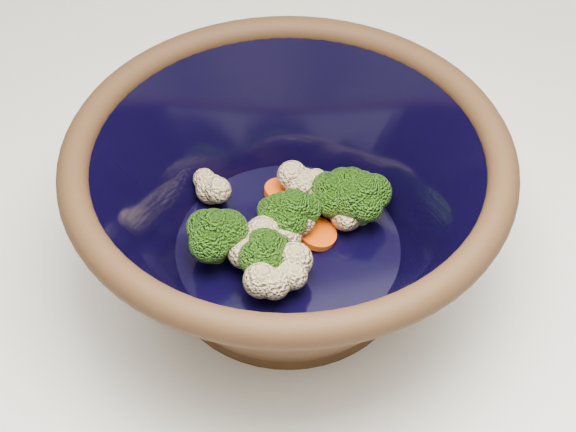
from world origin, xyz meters
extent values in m
cylinder|color=black|center=(-0.12, 0.00, 0.91)|extent=(0.20, 0.20, 0.01)
torus|color=black|center=(-0.12, 0.00, 1.03)|extent=(0.33, 0.33, 0.02)
cylinder|color=black|center=(-0.12, 0.00, 0.93)|extent=(0.19, 0.19, 0.00)
cylinder|color=#608442|center=(-0.14, -0.03, 0.94)|extent=(0.01, 0.01, 0.02)
ellipsoid|color=#346312|center=(-0.14, -0.03, 0.96)|extent=(0.04, 0.04, 0.03)
cylinder|color=#608442|center=(-0.07, 0.02, 0.94)|extent=(0.01, 0.01, 0.02)
ellipsoid|color=#346312|center=(-0.07, 0.02, 0.96)|extent=(0.04, 0.04, 0.03)
cylinder|color=#608442|center=(-0.18, 0.00, 0.94)|extent=(0.01, 0.01, 0.02)
ellipsoid|color=#346312|center=(-0.18, 0.00, 0.97)|extent=(0.04, 0.04, 0.04)
cylinder|color=#608442|center=(-0.11, 0.00, 0.94)|extent=(0.01, 0.01, 0.02)
ellipsoid|color=#346312|center=(-0.11, 0.00, 0.97)|extent=(0.04, 0.04, 0.04)
cylinder|color=#608442|center=(-0.05, 0.00, 0.94)|extent=(0.01, 0.01, 0.02)
ellipsoid|color=#346312|center=(-0.05, 0.00, 0.97)|extent=(0.04, 0.04, 0.04)
cylinder|color=#608442|center=(-0.12, 0.01, 0.94)|extent=(0.01, 0.01, 0.02)
ellipsoid|color=#346312|center=(-0.12, 0.01, 0.96)|extent=(0.04, 0.04, 0.03)
cylinder|color=#608442|center=(-0.06, 0.02, 0.94)|extent=(0.01, 0.01, 0.02)
ellipsoid|color=#346312|center=(-0.06, 0.02, 0.96)|extent=(0.04, 0.04, 0.03)
cylinder|color=#608442|center=(-0.14, -0.03, 0.94)|extent=(0.01, 0.01, 0.02)
ellipsoid|color=#346312|center=(-0.14, -0.03, 0.96)|extent=(0.04, 0.04, 0.03)
sphere|color=beige|center=(-0.14, -0.04, 0.95)|extent=(0.03, 0.03, 0.03)
sphere|color=beige|center=(-0.15, -0.01, 0.95)|extent=(0.03, 0.03, 0.03)
sphere|color=beige|center=(-0.09, 0.04, 0.95)|extent=(0.03, 0.03, 0.03)
sphere|color=beige|center=(-0.17, 0.06, 0.95)|extent=(0.03, 0.03, 0.03)
sphere|color=beige|center=(-0.13, 0.00, 0.95)|extent=(0.03, 0.03, 0.03)
sphere|color=beige|center=(-0.14, -0.04, 0.95)|extent=(0.03, 0.03, 0.03)
sphere|color=beige|center=(-0.12, 0.00, 0.95)|extent=(0.03, 0.03, 0.03)
sphere|color=beige|center=(-0.13, -0.04, 0.95)|extent=(0.03, 0.03, 0.03)
sphere|color=beige|center=(-0.07, 0.00, 0.95)|extent=(0.03, 0.03, 0.03)
sphere|color=beige|center=(-0.15, -0.02, 0.95)|extent=(0.03, 0.03, 0.03)
sphere|color=beige|center=(-0.12, 0.00, 0.95)|extent=(0.03, 0.03, 0.03)
sphere|color=beige|center=(-0.14, -0.04, 0.95)|extent=(0.03, 0.03, 0.03)
cylinder|color=red|center=(-0.13, -0.01, 0.94)|extent=(0.03, 0.03, 0.01)
cylinder|color=red|center=(-0.09, 0.00, 0.94)|extent=(0.03, 0.03, 0.01)
cylinder|color=red|center=(-0.10, 0.02, 0.94)|extent=(0.03, 0.03, 0.01)
cylinder|color=red|center=(-0.11, 0.05, 0.94)|extent=(0.03, 0.03, 0.01)
cylinder|color=red|center=(-0.11, 0.03, 0.94)|extent=(0.03, 0.03, 0.01)
camera|label=1|loc=(-0.24, -0.41, 1.43)|focal=50.00mm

